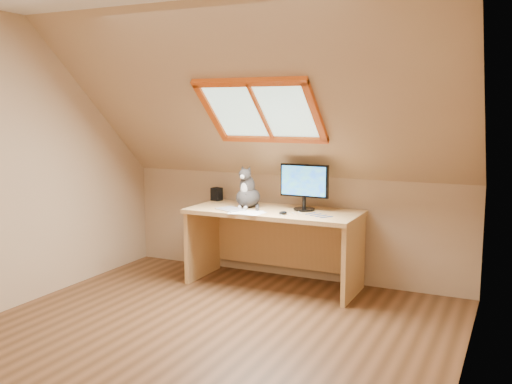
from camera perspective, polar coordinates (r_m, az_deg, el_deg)
The scene contains 10 objects.
ground at distance 4.24m, azimuth -5.60°, elevation -14.44°, with size 3.50×3.50×0.00m, color brown.
room_shell at distance 3.84m, azimuth -6.61°, elevation 5.17°, with size 3.52×3.52×2.41m.
desk at distance 5.34m, azimuth 2.08°, elevation -4.02°, with size 1.58×0.69×0.72m.
monitor at distance 5.18m, azimuth 4.84°, elevation 0.82°, with size 0.46×0.19×0.42m.
cat at distance 5.34m, azimuth -0.84°, elevation -0.03°, with size 0.23×0.28×0.40m.
desk_speaker at distance 5.77m, azimuth -3.96°, elevation -0.21°, with size 0.09×0.09×0.13m, color black.
graphics_tablet at distance 5.23m, azimuth -2.56°, elevation -1.74°, with size 0.25×0.18×0.01m, color #B2B2B7.
mouse at distance 5.00m, azimuth 2.71°, elevation -2.10°, with size 0.05×0.09×0.03m, color black.
papers at distance 5.05m, azimuth -0.67°, elevation -2.13°, with size 0.33×0.27×0.00m.
cables at distance 4.99m, azimuth 5.15°, elevation -2.27°, with size 0.51×0.26×0.01m.
Camera 1 is at (2.03, -3.35, 1.63)m, focal length 40.00 mm.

